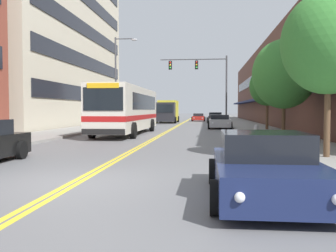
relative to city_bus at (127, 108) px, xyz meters
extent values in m
plane|color=slate|center=(2.55, 19.19, -1.86)|extent=(240.00, 240.00, 0.00)
cube|color=gray|center=(-4.87, 19.19, -1.78)|extent=(3.85, 106.00, 0.15)
cube|color=gray|center=(9.98, 19.19, -1.78)|extent=(3.85, 106.00, 0.15)
cube|color=yellow|center=(2.45, 19.19, -1.86)|extent=(0.14, 106.00, 0.01)
cube|color=yellow|center=(2.65, 19.19, -1.86)|extent=(0.14, 106.00, 0.01)
cube|color=beige|center=(-13.04, 12.73, 9.97)|extent=(12.00, 28.65, 23.65)
cube|color=black|center=(-7.00, 12.73, 1.52)|extent=(0.08, 26.36, 1.40)
cube|color=black|center=(-7.00, 12.73, 4.90)|extent=(0.08, 26.36, 1.40)
cube|color=black|center=(-7.00, 12.73, 8.28)|extent=(0.08, 26.36, 1.40)
cube|color=brown|center=(16.15, 19.19, 2.92)|extent=(8.00, 68.00, 9.55)
cube|color=navy|center=(11.60, 19.19, 1.04)|extent=(1.10, 61.20, 0.24)
cube|color=black|center=(12.11, 19.19, 4.06)|extent=(0.08, 61.20, 1.40)
cube|color=silver|center=(0.00, -0.11, -0.04)|extent=(2.51, 12.47, 2.94)
cube|color=#B21919|center=(0.00, -0.11, -0.63)|extent=(2.53, 12.49, 0.32)
cube|color=black|center=(0.00, 0.51, 0.43)|extent=(2.54, 9.72, 1.06)
cube|color=black|center=(0.00, -6.37, 0.49)|extent=(2.26, 0.04, 1.29)
cube|color=yellow|center=(0.00, -6.38, 1.23)|extent=(1.80, 0.06, 0.28)
cube|color=black|center=(0.00, -6.39, -1.33)|extent=(2.46, 0.08, 0.32)
cylinder|color=black|center=(-1.28, -4.35, -1.36)|extent=(0.30, 1.00, 1.00)
cylinder|color=black|center=(1.28, -4.35, -1.36)|extent=(0.30, 1.00, 1.00)
cylinder|color=black|center=(-1.28, 3.32, -1.36)|extent=(0.30, 1.00, 1.00)
cylinder|color=black|center=(1.28, 3.32, -1.36)|extent=(0.30, 1.00, 1.00)
cube|color=beige|center=(-1.78, 15.93, -1.40)|extent=(1.84, 4.29, 0.57)
cube|color=black|center=(-1.78, 16.10, -0.89)|extent=(1.58, 1.89, 0.47)
cylinder|color=black|center=(-2.72, 14.60, -1.55)|extent=(0.22, 0.63, 0.63)
cylinder|color=black|center=(-0.84, 14.60, -1.55)|extent=(0.22, 0.63, 0.63)
cylinder|color=black|center=(-2.72, 17.26, -1.55)|extent=(0.22, 0.63, 0.63)
cylinder|color=black|center=(-0.84, 17.26, -1.55)|extent=(0.22, 0.63, 0.63)
sphere|color=silver|center=(-2.42, 13.77, -1.37)|extent=(0.16, 0.16, 0.16)
sphere|color=silver|center=(-1.14, 13.77, -1.37)|extent=(0.16, 0.16, 0.16)
cube|color=red|center=(-2.44, 18.08, -1.37)|extent=(0.18, 0.04, 0.10)
cube|color=red|center=(-1.12, 18.08, -1.37)|extent=(0.18, 0.04, 0.10)
cylinder|color=black|center=(-0.87, -13.91, -1.54)|extent=(0.22, 0.64, 0.64)
cube|color=red|center=(-1.13, -13.08, -1.28)|extent=(0.18, 0.04, 0.10)
cube|color=#19234C|center=(6.86, -19.02, -1.38)|extent=(1.92, 4.27, 0.62)
cube|color=black|center=(6.86, -18.85, -0.81)|extent=(1.65, 1.88, 0.52)
cylinder|color=black|center=(5.88, -20.35, -1.56)|extent=(0.22, 0.60, 0.60)
cylinder|color=black|center=(5.88, -17.70, -1.56)|extent=(0.22, 0.60, 0.60)
cylinder|color=black|center=(7.84, -17.70, -1.56)|extent=(0.22, 0.60, 0.60)
sphere|color=silver|center=(6.19, -21.18, -1.35)|extent=(0.16, 0.16, 0.16)
cube|color=red|center=(6.17, -16.88, -1.35)|extent=(0.18, 0.04, 0.10)
cube|color=red|center=(7.55, -16.88, -1.35)|extent=(0.18, 0.04, 0.10)
cube|color=#B7B7BC|center=(6.88, 8.42, -1.33)|extent=(1.91, 4.10, 0.69)
cube|color=black|center=(6.88, 8.59, -0.78)|extent=(1.65, 1.81, 0.40)
cylinder|color=black|center=(5.90, 7.15, -1.52)|extent=(0.22, 0.67, 0.67)
cylinder|color=black|center=(7.86, 7.15, -1.52)|extent=(0.22, 0.67, 0.67)
cylinder|color=black|center=(5.90, 9.70, -1.52)|extent=(0.22, 0.67, 0.67)
cylinder|color=black|center=(7.86, 9.70, -1.52)|extent=(0.22, 0.67, 0.67)
sphere|color=silver|center=(6.21, 6.35, -1.29)|extent=(0.16, 0.16, 0.16)
sphere|color=silver|center=(7.55, 6.35, -1.29)|extent=(0.16, 0.16, 0.16)
cube|color=red|center=(6.19, 10.49, -1.29)|extent=(0.18, 0.04, 0.10)
cube|color=red|center=(7.57, 10.49, -1.29)|extent=(0.18, 0.04, 0.10)
cube|color=#38383D|center=(6.83, 24.15, -1.32)|extent=(1.90, 4.56, 0.70)
cube|color=black|center=(6.83, 24.33, -0.73)|extent=(1.63, 2.01, 0.50)
cylinder|color=black|center=(5.86, 22.73, -1.52)|extent=(0.22, 0.68, 0.68)
cylinder|color=black|center=(7.80, 22.73, -1.52)|extent=(0.22, 0.68, 0.68)
cylinder|color=black|center=(5.86, 25.56, -1.52)|extent=(0.22, 0.68, 0.68)
cylinder|color=black|center=(7.80, 25.56, -1.52)|extent=(0.22, 0.68, 0.68)
sphere|color=silver|center=(6.16, 21.85, -1.29)|extent=(0.16, 0.16, 0.16)
sphere|color=silver|center=(7.49, 21.85, -1.29)|extent=(0.16, 0.16, 0.16)
cube|color=red|center=(6.14, 26.44, -1.29)|extent=(0.18, 0.04, 0.10)
cube|color=red|center=(7.51, 26.44, -1.29)|extent=(0.18, 0.04, 0.10)
cube|color=maroon|center=(4.42, 30.73, -1.38)|extent=(1.76, 4.43, 0.57)
cube|color=black|center=(4.42, 30.91, -0.89)|extent=(1.51, 1.95, 0.40)
cylinder|color=black|center=(3.51, 29.36, -1.51)|extent=(0.22, 0.69, 0.69)
cylinder|color=black|center=(5.32, 29.36, -1.51)|extent=(0.22, 0.69, 0.69)
cylinder|color=black|center=(3.51, 32.10, -1.51)|extent=(0.22, 0.69, 0.69)
cylinder|color=black|center=(5.32, 32.10, -1.51)|extent=(0.22, 0.69, 0.69)
sphere|color=silver|center=(3.80, 28.50, -1.35)|extent=(0.16, 0.16, 0.16)
sphere|color=silver|center=(5.03, 28.50, -1.35)|extent=(0.16, 0.16, 0.16)
cube|color=red|center=(3.78, 32.95, -1.35)|extent=(0.18, 0.04, 0.10)
cube|color=red|center=(5.05, 32.95, -1.35)|extent=(0.18, 0.04, 0.10)
cube|color=#232328|center=(0.49, 20.65, -0.40)|extent=(2.37, 1.98, 2.41)
cube|color=black|center=(0.49, 19.64, 0.03)|extent=(2.01, 0.04, 1.06)
cube|color=yellow|center=(0.49, 23.95, -0.25)|extent=(2.42, 4.62, 2.72)
cylinder|color=black|center=(-0.73, 20.65, -1.44)|extent=(0.28, 0.84, 0.84)
cylinder|color=black|center=(1.70, 20.65, -1.44)|extent=(0.28, 0.84, 0.84)
cylinder|color=black|center=(-0.73, 25.33, -1.44)|extent=(0.28, 0.84, 0.84)
cylinder|color=black|center=(1.70, 25.33, -1.44)|extent=(0.28, 0.84, 0.84)
cylinder|color=#47474C|center=(7.75, 13.65, 1.88)|extent=(0.18, 0.18, 7.47)
cylinder|color=#47474C|center=(4.24, 13.65, 5.26)|extent=(7.04, 0.11, 0.11)
cube|color=black|center=(4.59, 13.65, 4.66)|extent=(0.34, 0.26, 0.92)
sphere|color=red|center=(4.59, 13.49, 4.94)|extent=(0.18, 0.18, 0.18)
sphere|color=yellow|center=(4.59, 13.49, 4.66)|extent=(0.18, 0.18, 0.18)
sphere|color=green|center=(4.59, 13.49, 4.38)|extent=(0.18, 0.18, 0.18)
cylinder|color=black|center=(4.59, 13.65, 5.19)|extent=(0.02, 0.02, 0.14)
cube|color=black|center=(1.77, 13.65, 4.66)|extent=(0.34, 0.26, 0.92)
sphere|color=red|center=(1.77, 13.49, 4.94)|extent=(0.18, 0.18, 0.18)
sphere|color=yellow|center=(1.77, 13.49, 4.66)|extent=(0.18, 0.18, 0.18)
sphere|color=green|center=(1.77, 13.49, 4.38)|extent=(0.18, 0.18, 0.18)
cylinder|color=black|center=(1.77, 13.65, 5.19)|extent=(0.02, 0.02, 0.14)
cylinder|color=#47474C|center=(-2.75, 7.65, 2.36)|extent=(0.16, 0.16, 8.44)
cylinder|color=#47474C|center=(-1.86, 7.65, 6.44)|extent=(1.77, 0.10, 0.10)
ellipsoid|color=#B2B2B7|center=(-0.98, 7.65, 6.34)|extent=(0.56, 0.28, 0.20)
cylinder|color=brown|center=(9.78, -13.38, -0.45)|extent=(0.21, 0.21, 2.52)
ellipsoid|color=#387F33|center=(9.78, -13.38, 2.15)|extent=(3.16, 3.16, 3.48)
cylinder|color=brown|center=(9.99, -5.05, -0.66)|extent=(0.19, 0.19, 2.10)
ellipsoid|color=#387F33|center=(9.99, -5.05, 1.89)|extent=(3.52, 3.52, 3.88)
cylinder|color=brown|center=(10.61, 4.73, -0.56)|extent=(0.23, 0.23, 2.28)
ellipsoid|color=#2D6B28|center=(10.61, 4.73, 1.81)|extent=(2.91, 2.91, 3.20)
cylinder|color=#B7B7BC|center=(8.50, -4.96, -1.41)|extent=(0.25, 0.25, 0.59)
sphere|color=#B7B7BC|center=(8.50, -4.96, -1.05)|extent=(0.23, 0.23, 0.23)
cylinder|color=#B7B7BC|center=(8.34, -4.96, -1.35)|extent=(0.08, 0.11, 0.11)
camera|label=1|loc=(5.72, -26.56, -0.09)|focal=40.00mm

